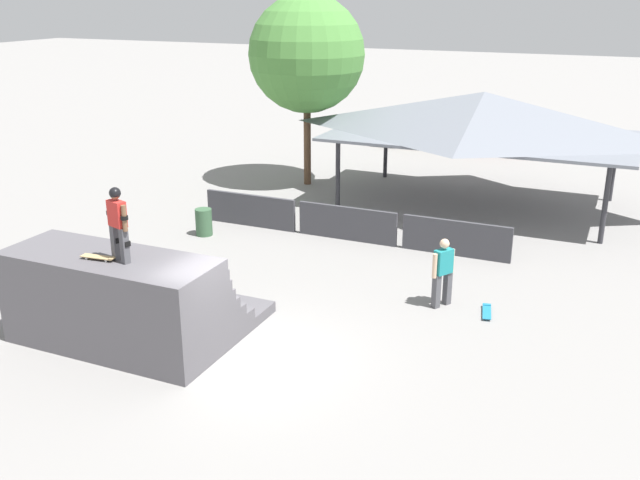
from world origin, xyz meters
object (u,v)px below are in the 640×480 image
at_px(skater_on_deck, 118,219).
at_px(bystander_walking, 443,269).
at_px(skateboard_on_deck, 99,257).
at_px(parked_car_tan, 420,135).
at_px(tree_beside_pavilion, 307,54).
at_px(parked_car_red, 480,138).
at_px(skateboard_on_ground, 487,311).
at_px(trash_bin, 204,222).

xyz_separation_m(skater_on_deck, bystander_walking, (5.45, 5.00, -2.01)).
xyz_separation_m(skateboard_on_deck, parked_car_tan, (0.05, 23.01, -1.52)).
bearing_deg(tree_beside_pavilion, parked_car_tan, 76.96).
bearing_deg(parked_car_red, skateboard_on_ground, -83.32).
bearing_deg(parked_car_tan, bystander_walking, -76.99).
bearing_deg(trash_bin, tree_beside_pavilion, 87.35).
bearing_deg(trash_bin, skater_on_deck, -69.00).
xyz_separation_m(tree_beside_pavilion, trash_bin, (-0.32, -7.01, -4.59)).
relative_size(skater_on_deck, parked_car_tan, 0.37).
distance_m(skateboard_on_ground, parked_car_tan, 19.21).
bearing_deg(parked_car_tan, skater_on_deck, -94.08).
relative_size(tree_beside_pavilion, trash_bin, 8.50).
relative_size(bystander_walking, skateboard_on_ground, 1.97).
bearing_deg(skateboard_on_ground, trash_bin, 65.15).
bearing_deg(skater_on_deck, tree_beside_pavilion, 117.90).
height_order(skater_on_deck, tree_beside_pavilion, tree_beside_pavilion).
xyz_separation_m(skateboard_on_ground, parked_car_tan, (-6.98, 17.89, 0.54)).
relative_size(skateboard_on_deck, trash_bin, 0.92).
distance_m(bystander_walking, skateboard_on_ground, 1.44).
xyz_separation_m(skateboard_on_deck, bystander_walking, (5.91, 5.12, -1.17)).
relative_size(bystander_walking, parked_car_red, 0.40).
xyz_separation_m(trash_bin, parked_car_red, (5.26, 16.01, 0.18)).
bearing_deg(trash_bin, bystander_walking, -14.85).
bearing_deg(bystander_walking, skateboard_on_ground, 120.74).
distance_m(tree_beside_pavilion, parked_car_red, 11.17).
relative_size(trash_bin, parked_car_tan, 0.20).
bearing_deg(parked_car_tan, skateboard_on_ground, -73.81).
bearing_deg(skater_on_deck, trash_bin, 129.18).
distance_m(skater_on_deck, parked_car_red, 23.44).
xyz_separation_m(skater_on_deck, parked_car_red, (2.50, 23.18, -2.36)).
bearing_deg(trash_bin, skateboard_on_ground, -13.12).
height_order(skateboard_on_ground, trash_bin, trash_bin).
xyz_separation_m(skateboard_on_deck, parked_car_red, (2.97, 23.30, -1.52)).
height_order(skater_on_deck, parked_car_tan, skater_on_deck).
xyz_separation_m(parked_car_tan, parked_car_red, (2.91, 0.29, 0.00)).
relative_size(bystander_walking, tree_beside_pavilion, 0.24).
xyz_separation_m(skateboard_on_ground, tree_beside_pavilion, (-9.00, 9.18, 4.96)).
bearing_deg(skateboard_on_ground, parked_car_red, 0.88).
bearing_deg(tree_beside_pavilion, skateboard_on_deck, -82.18).
xyz_separation_m(skateboard_on_deck, tree_beside_pavilion, (-1.96, 14.30, 2.89)).
xyz_separation_m(bystander_walking, parked_car_red, (-2.95, 18.18, -0.36)).
height_order(bystander_walking, trash_bin, bystander_walking).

